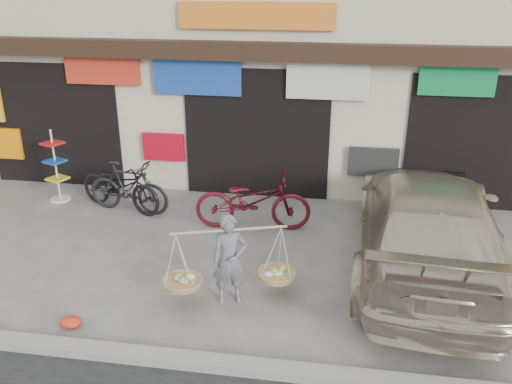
% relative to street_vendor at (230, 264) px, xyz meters
% --- Properties ---
extents(ground, '(70.00, 70.00, 0.00)m').
position_rel_street_vendor_xyz_m(ground, '(-0.24, 0.55, -0.62)').
color(ground, slate).
rests_on(ground, ground).
extents(kerb, '(70.00, 0.25, 0.12)m').
position_rel_street_vendor_xyz_m(kerb, '(-0.24, -1.45, -0.56)').
color(kerb, gray).
rests_on(kerb, ground).
extents(shophouse_block, '(14.00, 6.32, 7.00)m').
position_rel_street_vendor_xyz_m(shophouse_block, '(-0.24, 6.97, 2.83)').
color(shophouse_block, beige).
rests_on(shophouse_block, ground).
extents(street_vendor, '(1.88, 0.98, 1.38)m').
position_rel_street_vendor_xyz_m(street_vendor, '(0.00, 0.00, 0.00)').
color(street_vendor, slate).
rests_on(street_vendor, ground).
extents(bike_0, '(2.07, 1.31, 1.03)m').
position_rel_street_vendor_xyz_m(bike_0, '(-2.83, 2.87, -0.11)').
color(bike_0, black).
rests_on(bike_0, ground).
extents(bike_1, '(1.78, 0.75, 1.04)m').
position_rel_street_vendor_xyz_m(bike_1, '(-2.62, 2.78, -0.10)').
color(bike_1, black).
rests_on(bike_1, ground).
extents(bike_2, '(2.20, 0.93, 1.12)m').
position_rel_street_vendor_xyz_m(bike_2, '(-0.06, 2.42, -0.06)').
color(bike_2, '#510D19').
rests_on(bike_2, ground).
extents(suv, '(2.59, 5.54, 1.56)m').
position_rel_street_vendor_xyz_m(suv, '(2.92, 1.50, 0.16)').
color(suv, '#C1B59B').
rests_on(suv, ground).
extents(display_rack, '(0.48, 0.48, 1.54)m').
position_rel_street_vendor_xyz_m(display_rack, '(-4.30, 3.11, -0.00)').
color(display_rack, silver).
rests_on(display_rack, ground).
extents(red_bag, '(0.31, 0.25, 0.14)m').
position_rel_street_vendor_xyz_m(red_bag, '(-2.03, -0.95, -0.55)').
color(red_bag, red).
rests_on(red_bag, ground).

